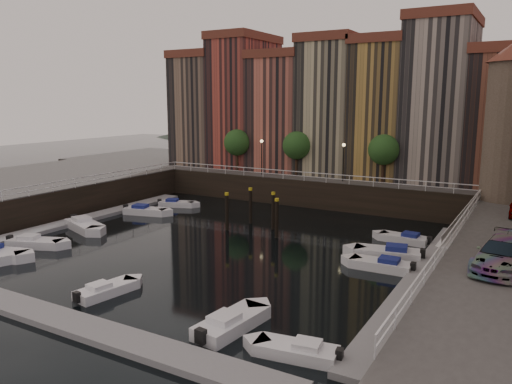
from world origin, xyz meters
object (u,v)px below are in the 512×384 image
Objects in this scene: boat_left_2 at (84,226)px; car_c at (502,256)px; boat_left_1 at (35,243)px; gangway at (462,220)px; mooring_pilings at (256,212)px.

boat_left_2 is 34.65m from car_c.
boat_left_1 is 5.85m from boat_left_2.
boat_left_1 is 0.85× the size of car_c.
gangway is at bearing 10.63° from boat_left_1.
gangway is at bearing 42.62° from boat_left_2.
gangway is 1.76× the size of boat_left_1.
boat_left_2 is (-30.47, -12.83, -1.51)m from gangway.
mooring_pilings reaches higher than boat_left_1.
gangway is 35.03m from boat_left_1.
gangway is 1.55× the size of boat_left_2.
gangway is 17.55m from mooring_pilings.
mooring_pilings is 1.03× the size of boat_left_2.
boat_left_1 is at bearing -147.85° from gangway.
car_c is (33.51, 2.81, 3.45)m from boat_left_1.
boat_left_1 is (-12.81, -13.62, -1.29)m from mooring_pilings.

